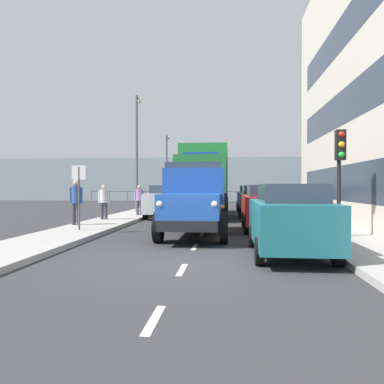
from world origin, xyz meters
TOP-DOWN VIEW (x-y plane):
  - ground_plane at (0.00, -12.41)m, footprint 80.00×80.00m
  - sidewalk_left at (-4.37, -12.41)m, footprint 2.09×41.52m
  - sidewalk_right at (4.37, -12.41)m, footprint 2.09×41.52m
  - road_centreline_markings at (0.00, -12.20)m, footprint 0.12×37.83m
  - sea_horizon at (0.00, -36.17)m, footprint 80.00×0.80m
  - seawall_railing at (-0.00, -32.57)m, footprint 28.08×0.08m
  - truck_vintage_blue at (0.18, -4.00)m, footprint 2.17×5.64m
  - lorry_cargo_green at (0.40, -12.79)m, footprint 2.58×8.20m
  - car_teal_kerbside_near at (-2.37, -0.85)m, footprint 1.78×3.95m
  - car_red_kerbside_1 at (-2.37, -6.26)m, footprint 1.83×3.88m
  - car_grey_kerbside_2 at (-2.37, -11.98)m, footprint 1.79×4.18m
  - car_navy_kerbside_3 at (-2.37, -18.12)m, footprint 1.82×4.00m
  - car_silver_oppositeside_0 at (2.37, -11.74)m, footprint 1.91×3.93m
  - car_black_oppositeside_1 at (2.37, -17.39)m, footprint 1.89×4.62m
  - car_maroon_oppositeside_2 at (2.37, -24.12)m, footprint 1.82×4.37m
  - pedestrian_near_railing at (5.05, -6.14)m, footprint 0.53×0.34m
  - pedestrian_couple_a at (4.80, -8.80)m, footprint 0.53×0.34m
  - pedestrian_in_dark_coat at (3.80, -11.60)m, footprint 0.53×0.34m
  - traffic_light_near at (-4.24, -3.37)m, footprint 0.28×0.41m
  - lamp_post_promenade at (4.56, -14.33)m, footprint 0.32×1.14m
  - lamp_post_far at (4.28, -23.84)m, footprint 0.32×1.14m
  - street_sign at (4.29, -4.53)m, footprint 0.50×0.07m

SIDE VIEW (x-z plane):
  - ground_plane at x=0.00m, z-range 0.00..0.00m
  - road_centreline_markings at x=0.00m, z-range 0.00..0.01m
  - sidewalk_left at x=-4.37m, z-range 0.00..0.15m
  - sidewalk_right at x=4.37m, z-range 0.00..0.15m
  - car_teal_kerbside_near at x=-2.37m, z-range 0.03..1.75m
  - car_red_kerbside_1 at x=-2.37m, z-range 0.03..1.75m
  - car_navy_kerbside_3 at x=-2.37m, z-range 0.03..1.75m
  - car_grey_kerbside_2 at x=-2.37m, z-range 0.03..1.75m
  - car_silver_oppositeside_0 at x=2.37m, z-range 0.03..1.75m
  - car_maroon_oppositeside_2 at x=2.37m, z-range 0.04..1.76m
  - car_black_oppositeside_1 at x=2.37m, z-range 0.04..1.76m
  - seawall_railing at x=0.00m, z-range 0.32..1.52m
  - pedestrian_in_dark_coat at x=3.80m, z-range 0.28..1.86m
  - pedestrian_couple_a at x=4.80m, z-range 0.28..1.87m
  - truck_vintage_blue at x=0.18m, z-range -0.04..2.39m
  - pedestrian_near_railing at x=5.05m, z-range 0.31..2.08m
  - street_sign at x=4.29m, z-range 0.56..2.81m
  - lorry_cargo_green at x=0.40m, z-range 0.14..4.01m
  - traffic_light_near at x=-4.24m, z-range 0.87..4.07m
  - sea_horizon at x=0.00m, z-range 0.00..5.00m
  - lamp_post_far at x=4.28m, z-range 0.75..6.61m
  - lamp_post_promenade at x=4.56m, z-range 0.78..7.74m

